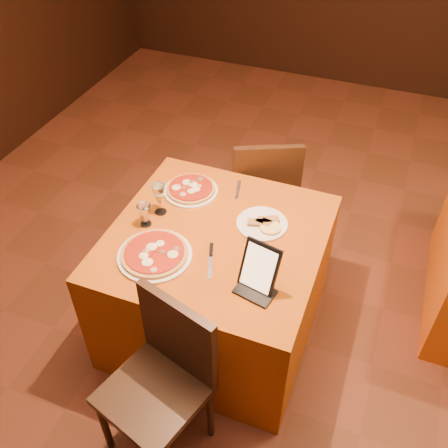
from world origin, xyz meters
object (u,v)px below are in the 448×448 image
(pizza_near, at_px, (155,254))
(wine_glass, at_px, (159,199))
(pizza_far, at_px, (191,190))
(tablet, at_px, (260,267))
(main_table, at_px, (217,283))
(water_glass, at_px, (145,215))
(chair_main_near, at_px, (153,393))
(chair_main_far, at_px, (262,188))

(pizza_near, height_order, wine_glass, wine_glass)
(pizza_far, distance_m, tablet, 0.79)
(tablet, bearing_deg, pizza_far, 149.83)
(wine_glass, bearing_deg, pizza_near, -68.64)
(main_table, relative_size, water_glass, 8.46)
(chair_main_near, distance_m, wine_glass, 0.99)
(pizza_near, bearing_deg, water_glass, 127.71)
(main_table, height_order, tablet, tablet)
(wine_glass, bearing_deg, chair_main_far, 65.37)
(pizza_far, distance_m, wine_glass, 0.25)
(chair_main_near, xyz_separation_m, tablet, (0.31, 0.53, 0.41))
(pizza_far, relative_size, tablet, 1.27)
(wine_glass, height_order, tablet, tablet)
(chair_main_near, height_order, pizza_near, chair_main_near)
(chair_main_near, relative_size, pizza_far, 2.94)
(chair_main_near, distance_m, water_glass, 0.89)
(chair_main_far, height_order, pizza_far, chair_main_far)
(main_table, distance_m, chair_main_far, 0.83)
(chair_main_far, xyz_separation_m, wine_glass, (-0.35, -0.77, 0.39))
(main_table, relative_size, chair_main_near, 1.21)
(main_table, distance_m, pizza_far, 0.55)
(pizza_far, bearing_deg, wine_glass, -109.95)
(chair_main_far, bearing_deg, chair_main_near, 65.18)
(chair_main_far, bearing_deg, pizza_near, 53.25)
(main_table, xyz_separation_m, pizza_far, (-0.27, 0.28, 0.39))
(pizza_near, distance_m, wine_glass, 0.35)
(pizza_near, relative_size, pizza_far, 1.20)
(main_table, height_order, wine_glass, wine_glass)
(wine_glass, bearing_deg, main_table, -9.61)
(wine_glass, bearing_deg, tablet, -24.85)
(chair_main_far, height_order, tablet, tablet)
(chair_main_near, height_order, tablet, tablet)
(wine_glass, distance_m, water_glass, 0.12)
(main_table, distance_m, wine_glass, 0.59)
(chair_main_near, relative_size, pizza_near, 2.45)
(chair_main_far, distance_m, pizza_near, 1.15)
(chair_main_near, height_order, wine_glass, wine_glass)
(chair_main_near, distance_m, tablet, 0.74)
(main_table, bearing_deg, water_glass, -171.43)
(chair_main_far, height_order, water_glass, chair_main_far)
(chair_main_near, xyz_separation_m, chair_main_far, (0.00, 1.61, 0.00))
(chair_main_near, relative_size, wine_glass, 4.79)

